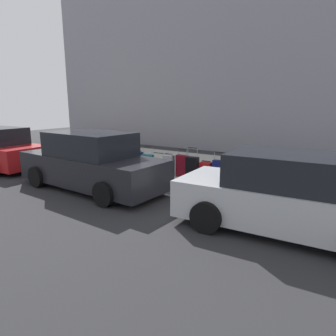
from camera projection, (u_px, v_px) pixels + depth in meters
name	position (u px, v px, depth m)	size (l,w,h in m)	color
ground_plane	(141.00, 180.00, 9.90)	(40.00, 40.00, 0.00)	#28282B
sidewalk_curb	(180.00, 165.00, 11.94)	(18.00, 5.00, 0.14)	#9E9B93
building_facade_sidewalk_side	(238.00, 39.00, 15.50)	(24.00, 3.00, 11.61)	gray
suitcase_silver_0	(263.00, 177.00, 8.20)	(0.47, 0.22, 1.03)	#9EA0A8
suitcase_olive_1	(246.00, 177.00, 8.51)	(0.41, 0.23, 0.62)	#59601E
suitcase_teal_2	(232.00, 175.00, 8.74)	(0.36, 0.21, 0.83)	#0F606B
suitcase_navy_3	(219.00, 171.00, 8.99)	(0.41, 0.23, 0.95)	navy
suitcase_red_4	(206.00, 171.00, 9.22)	(0.36, 0.26, 0.63)	red
suitcase_black_5	(192.00, 168.00, 9.34)	(0.40, 0.28, 1.03)	black
suitcase_maroon_6	(182.00, 166.00, 9.68)	(0.41, 0.23, 0.92)	maroon
suitcase_silver_7	(169.00, 165.00, 9.81)	(0.38, 0.25, 0.76)	#9EA0A8
suitcase_olive_8	(159.00, 166.00, 10.15)	(0.47, 0.26, 0.73)	#59601E
suitcase_teal_9	(148.00, 163.00, 10.43)	(0.44, 0.26, 0.90)	#0F606B
suitcase_navy_10	(138.00, 161.00, 10.69)	(0.40, 0.21, 0.72)	navy
fire_hydrant	(121.00, 157.00, 11.01)	(0.39, 0.21, 0.78)	red
bollard_post	(108.00, 157.00, 11.15)	(0.14, 0.14, 0.80)	#333338
parked_car_silver_0	(288.00, 196.00, 5.80)	(4.41, 2.12, 1.57)	#B2B5BA
parked_car_charcoal_1	(91.00, 163.00, 8.72)	(4.86, 2.13, 1.69)	black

